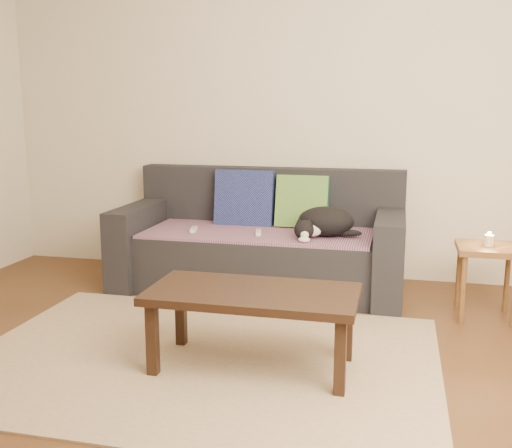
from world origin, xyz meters
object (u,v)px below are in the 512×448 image
object	(u,v)px
wii_remote_b	(258,233)
wii_remote_a	(194,230)
coffee_table	(253,300)
sofa	(261,246)
cat	(324,222)
side_table	(488,259)

from	to	relation	value
wii_remote_b	wii_remote_a	bearing A→B (deg)	78.77
wii_remote_b	coffee_table	size ratio (longest dim) A/B	0.14
wii_remote_a	wii_remote_b	bearing A→B (deg)	-100.50
sofa	coffee_table	size ratio (longest dim) A/B	1.97
sofa	cat	xyz separation A→B (m)	(0.49, -0.15, 0.23)
sofa	coffee_table	bearing A→B (deg)	-78.58
wii_remote_a	coffee_table	bearing A→B (deg)	-160.13
sofa	coffee_table	world-z (taller)	sofa
coffee_table	wii_remote_a	bearing A→B (deg)	121.21
cat	wii_remote_b	distance (m)	0.47
wii_remote_a	coffee_table	xyz separation A→B (m)	(0.76, -1.25, -0.08)
wii_remote_a	side_table	distance (m)	2.03
wii_remote_b	side_table	size ratio (longest dim) A/B	0.32
side_table	cat	bearing A→B (deg)	169.08
sofa	cat	size ratio (longest dim) A/B	4.21
cat	wii_remote_b	bearing A→B (deg)	168.08
wii_remote_b	side_table	bearing A→B (deg)	-107.68
cat	coffee_table	distance (m)	1.33
coffee_table	cat	bearing A→B (deg)	81.47
sofa	side_table	bearing A→B (deg)	-12.98
sofa	side_table	distance (m)	1.61
wii_remote_a	side_table	bearing A→B (deg)	-105.40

